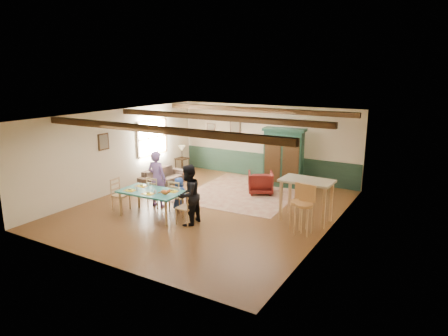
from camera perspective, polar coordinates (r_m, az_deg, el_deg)
The scene contains 35 objects.
floor at distance 11.71m, azimuth -2.27°, elevation -5.76°, with size 8.00×8.00×0.00m, color #4F2D16.
wall_back at distance 14.79m, azimuth 6.08°, elevation 3.72°, with size 7.00×0.02×2.70m, color beige.
wall_left at distance 13.51m, azimuth -14.94°, elevation 2.37°, with size 0.02×8.00×2.70m, color beige.
wall_right at distance 9.94m, azimuth 14.91°, elevation -1.65°, with size 0.02×8.00×2.70m, color beige.
ceiling at distance 11.10m, azimuth -2.40°, elevation 7.49°, with size 7.00×8.00×0.02m, color beige.
wainscot_back at distance 14.95m, azimuth 5.96°, elevation 0.31°, with size 6.95×0.03×0.90m, color #1C3326.
ceiling_beam_front at distance 9.28m, azimuth -10.14°, elevation 5.49°, with size 6.95×0.16×0.16m, color black.
ceiling_beam_mid at distance 11.45m, azimuth -1.31°, elevation 7.24°, with size 6.95×0.16×0.16m, color black.
ceiling_beam_back at distance 13.72m, azimuth 4.47°, elevation 8.28°, with size 6.95×0.16×0.16m, color black.
window_left at distance 14.68m, azimuth -10.21°, elevation 4.29°, with size 0.06×1.60×1.30m, color white, non-canonical shape.
picture_left_wall at distance 13.01m, azimuth -16.82°, elevation 3.61°, with size 0.04×0.42×0.52m, color gray, non-canonical shape.
picture_back_a at distance 15.26m, azimuth 1.61°, elevation 5.81°, with size 0.45×0.04×0.55m, color gray, non-canonical shape.
picture_back_b at distance 15.84m, azimuth -1.90°, elevation 5.56°, with size 0.38×0.04×0.48m, color gray, non-canonical shape.
dining_table at distance 11.14m, azimuth -10.30°, elevation -5.04°, with size 1.74×0.97×0.72m, color #226C62, non-canonical shape.
dining_chair_far_left at distance 11.86m, azimuth -9.70°, elevation -3.37°, with size 0.41×0.42×0.92m, color tan, non-canonical shape.
dining_chair_far_right at distance 11.42m, azimuth -6.63°, elevation -3.94°, with size 0.41×0.42×0.92m, color tan, non-canonical shape.
dining_chair_end_left at distance 11.81m, azimuth -14.56°, elevation -3.69°, with size 0.41×0.42×0.92m, color tan, non-canonical shape.
dining_chair_end_right at distance 10.48m, azimuth -5.54°, elevation -5.54°, with size 0.41×0.42×0.92m, color tan, non-canonical shape.
person_man at distance 11.81m, azimuth -9.54°, elevation -1.54°, with size 0.61×0.40×1.67m, color #7B5897.
person_woman at distance 10.32m, azimuth -5.14°, elevation -3.86°, with size 0.77×0.60×1.59m, color black.
person_child at distance 11.47m, azimuth -6.41°, elevation -3.71°, with size 0.47×0.31×0.97m, color #284AA2.
cat at distance 10.62m, azimuth -8.48°, elevation -3.37°, with size 0.35×0.14×0.17m, color #D76026, non-canonical shape.
place_setting_near_left at distance 11.17m, azimuth -13.30°, elevation -2.90°, with size 0.39×0.29×0.11m, color yellow, non-canonical shape.
place_setting_near_center at distance 10.78m, azimuth -10.79°, elevation -3.38°, with size 0.39×0.29×0.11m, color yellow, non-canonical shape.
place_setting_far_left at distance 11.52m, azimuth -11.72°, elevation -2.31°, with size 0.39×0.29×0.11m, color yellow, non-canonical shape.
place_setting_far_right at distance 10.89m, azimuth -7.41°, elevation -3.07°, with size 0.39×0.29×0.11m, color yellow, non-canonical shape.
area_rug at distance 13.21m, azimuth 2.97°, elevation -3.45°, with size 3.29×3.90×0.01m, color #BFB08A.
armoire at distance 13.81m, azimuth 8.51°, elevation 1.49°, with size 1.43×0.57×2.02m, color #153629.
armchair at distance 13.05m, azimuth 5.24°, elevation -2.07°, with size 0.77×0.80×0.73m, color #430D0D.
sofa at distance 14.25m, azimuth -8.74°, elevation -1.21°, with size 1.84×0.72×0.54m, color #403128.
end_table at distance 15.87m, azimuth -5.98°, elevation 0.45°, with size 0.45×0.45×0.55m, color black, non-canonical shape.
table_lamp at distance 15.76m, azimuth -6.03°, elevation 2.31°, with size 0.28×0.28×0.50m, color beige, non-canonical shape.
counter_table at distance 10.82m, azimuth 11.63°, elevation -4.54°, with size 1.36×0.79×1.13m, color beige, non-canonical shape.
bar_stool_left at distance 10.15m, azimuth 10.62°, elevation -5.60°, with size 0.42×0.46×1.18m, color tan, non-canonical shape.
bar_stool_right at distance 9.91m, azimuth 11.34°, elevation -5.99°, with size 0.43×0.47×1.22m, color tan, non-canonical shape.
Camera 1 is at (5.98, -9.28, 3.92)m, focal length 32.00 mm.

